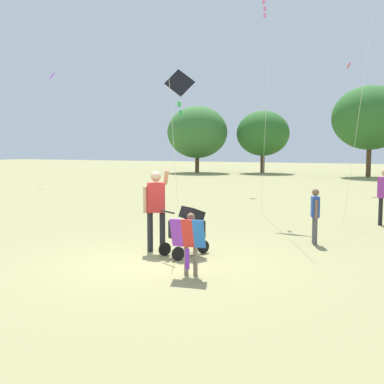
% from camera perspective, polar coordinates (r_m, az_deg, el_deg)
% --- Properties ---
extents(ground_plane, '(120.00, 120.00, 0.00)m').
position_cam_1_polar(ground_plane, '(9.49, -3.52, -8.40)').
color(ground_plane, '#938E5B').
extents(treeline_distant, '(32.21, 6.77, 6.80)m').
position_cam_1_polar(treeline_distant, '(39.42, 18.28, 7.56)').
color(treeline_distant, brown).
rests_on(treeline_distant, ground).
extents(child_with_butterfly_kite, '(0.62, 0.38, 1.11)m').
position_cam_1_polar(child_with_butterfly_kite, '(8.43, -0.20, -5.50)').
color(child_with_butterfly_kite, '#7F705B').
rests_on(child_with_butterfly_kite, ground).
extents(person_adult_flyer, '(0.55, 0.69, 1.82)m').
position_cam_1_polar(person_adult_flyer, '(10.34, -4.31, -1.36)').
color(person_adult_flyer, '#232328').
rests_on(person_adult_flyer, ground).
extents(stroller, '(0.88, 1.07, 1.03)m').
position_cam_1_polar(stroller, '(9.94, -0.52, -4.19)').
color(stroller, black).
rests_on(stroller, ground).
extents(kite_adult_black, '(1.04, 2.04, 4.24)m').
position_cam_1_polar(kite_adult_black, '(12.26, -1.52, 12.23)').
color(kite_adult_black, black).
rests_on(kite_adult_black, ground).
extents(person_back_turned, '(0.25, 0.40, 1.30)m').
position_cam_1_polar(person_back_turned, '(11.45, 14.48, -2.29)').
color(person_back_turned, '#4C4C51').
rests_on(person_back_turned, ground).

